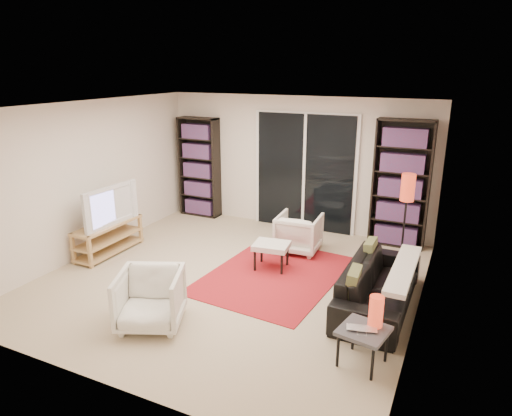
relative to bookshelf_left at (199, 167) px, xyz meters
The scene contains 20 objects.
floor 3.19m from the bookshelf_left, 50.10° to the right, with size 5.00×5.00×0.00m, color tan.
wall_back 1.97m from the bookshelf_left, ahead, with size 5.00×0.02×2.40m, color silver.
wall_front 5.22m from the bookshelf_left, 68.02° to the right, with size 5.00×0.02×2.40m, color silver.
wall_left 2.41m from the bookshelf_left, 103.27° to the right, with size 0.02×5.00×2.40m, color silver.
wall_right 5.03m from the bookshelf_left, 27.66° to the right, with size 0.02×5.00×2.40m, color silver.
ceiling 3.36m from the bookshelf_left, 50.10° to the right, with size 5.00×5.00×0.02m, color white.
sliding_door 2.16m from the bookshelf_left, ahead, with size 1.92×0.08×2.16m.
bookshelf_left is the anchor object (origin of this frame).
bookshelf_right 3.85m from the bookshelf_left, ahead, with size 0.90×0.30×2.10m.
tv_stand 2.46m from the bookshelf_left, 96.60° to the right, with size 0.40×1.23×0.50m.
tv 2.36m from the bookshelf_left, 96.12° to the right, with size 1.09×0.14×0.63m, color black.
rug 3.30m from the bookshelf_left, 38.66° to the right, with size 1.72×2.32×0.01m, color #A51920.
sofa 4.61m from the bookshelf_left, 29.17° to the right, with size 1.94×0.76×0.57m, color black.
armchair_back 2.72m from the bookshelf_left, 21.36° to the right, with size 0.67×0.69×0.62m, color silver.
armchair_front 4.20m from the bookshelf_left, 66.03° to the right, with size 0.71×0.73×0.66m, color silver.
ottoman 3.00m from the bookshelf_left, 37.29° to the right, with size 0.56×0.48×0.40m.
side_table 5.39m from the bookshelf_left, 40.57° to the right, with size 0.53×0.53×0.40m.
laptop 5.42m from the bookshelf_left, 41.14° to the right, with size 0.30×0.19×0.02m, color silver.
table_lamp 5.36m from the bookshelf_left, 39.07° to the right, with size 0.14×0.14×0.32m, color red.
floor_lamp 4.18m from the bookshelf_left, 13.32° to the right, with size 0.22×0.22×1.45m.
Camera 1 is at (2.84, -5.18, 2.89)m, focal length 32.00 mm.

